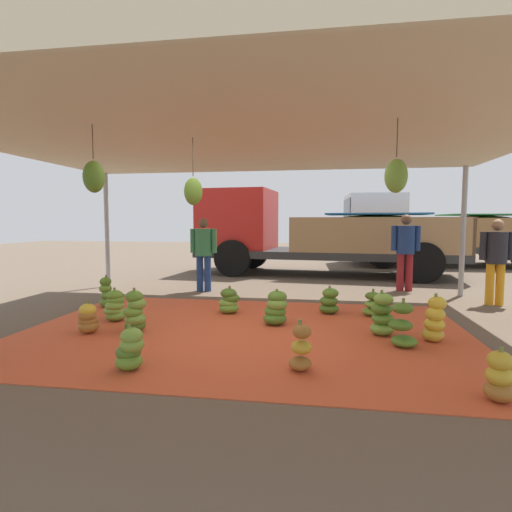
% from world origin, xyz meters
% --- Properties ---
extents(ground_plane, '(40.00, 40.00, 0.00)m').
position_xyz_m(ground_plane, '(0.00, 3.00, 0.00)').
color(ground_plane, brown).
extents(tarp_orange, '(5.97, 4.17, 0.01)m').
position_xyz_m(tarp_orange, '(0.00, 0.00, 0.01)').
color(tarp_orange, '#D1512D').
rests_on(tarp_orange, ground).
extents(tent_canopy, '(8.00, 7.00, 2.64)m').
position_xyz_m(tent_canopy, '(-0.00, -0.10, 2.56)').
color(tent_canopy, '#9EA0A5').
rests_on(tent_canopy, ground).
extents(banana_bunch_0, '(0.43, 0.45, 0.51)m').
position_xyz_m(banana_bunch_0, '(0.39, 0.45, 0.24)').
color(banana_bunch_0, '#477523').
rests_on(banana_bunch_0, tarp_orange).
extents(banana_bunch_1, '(0.38, 0.39, 0.47)m').
position_xyz_m(banana_bunch_1, '(-0.86, -1.58, 0.21)').
color(banana_bunch_1, '#60932D').
rests_on(banana_bunch_1, tarp_orange).
extents(banana_bunch_2, '(0.32, 0.32, 0.52)m').
position_xyz_m(banana_bunch_2, '(0.83, -1.33, 0.23)').
color(banana_bunch_2, '#996628').
rests_on(banana_bunch_2, tarp_orange).
extents(banana_bunch_3, '(0.34, 0.34, 0.43)m').
position_xyz_m(banana_bunch_3, '(-2.04, -0.41, 0.20)').
color(banana_bunch_3, '#996628').
rests_on(banana_bunch_3, tarp_orange).
extents(banana_bunch_4, '(0.35, 0.34, 0.56)m').
position_xyz_m(banana_bunch_4, '(-2.67, 1.20, 0.25)').
color(banana_bunch_4, '#518428').
rests_on(banana_bunch_4, tarp_orange).
extents(banana_bunch_5, '(0.34, 0.34, 0.46)m').
position_xyz_m(banana_bunch_5, '(2.49, -1.76, 0.20)').
color(banana_bunch_5, '#996628').
rests_on(banana_bunch_5, tarp_orange).
extents(banana_bunch_6, '(0.44, 0.44, 0.45)m').
position_xyz_m(banana_bunch_6, '(1.16, 1.27, 0.20)').
color(banana_bunch_6, '#477523').
rests_on(banana_bunch_6, tarp_orange).
extents(banana_bunch_7, '(0.40, 0.40, 0.50)m').
position_xyz_m(banana_bunch_7, '(-2.02, 0.27, 0.23)').
color(banana_bunch_7, '#6B9E38').
rests_on(banana_bunch_7, tarp_orange).
extents(banana_bunch_8, '(0.41, 0.41, 0.60)m').
position_xyz_m(banana_bunch_8, '(1.82, 0.12, 0.27)').
color(banana_bunch_8, '#6B9E38').
rests_on(banana_bunch_8, tarp_orange).
extents(banana_bunch_9, '(0.40, 0.42, 0.60)m').
position_xyz_m(banana_bunch_9, '(-1.44, -0.25, 0.27)').
color(banana_bunch_9, '#477523').
rests_on(banana_bunch_9, tarp_orange).
extents(banana_bunch_10, '(0.44, 0.43, 0.44)m').
position_xyz_m(banana_bunch_10, '(-0.45, 1.07, 0.20)').
color(banana_bunch_10, '#60932D').
rests_on(banana_bunch_10, tarp_orange).
extents(banana_bunch_11, '(0.42, 0.42, 0.58)m').
position_xyz_m(banana_bunch_11, '(1.98, -0.37, 0.25)').
color(banana_bunch_11, '#518428').
rests_on(banana_bunch_11, tarp_orange).
extents(banana_bunch_13, '(0.35, 0.36, 0.60)m').
position_xyz_m(banana_bunch_13, '(2.42, -0.09, 0.27)').
color(banana_bunch_13, gold).
rests_on(banana_bunch_13, tarp_orange).
extents(banana_bunch_14, '(0.39, 0.39, 0.43)m').
position_xyz_m(banana_bunch_14, '(1.84, 1.22, 0.18)').
color(banana_bunch_14, '#60932D').
rests_on(banana_bunch_14, tarp_orange).
extents(cargo_truck_main, '(7.25, 2.87, 2.40)m').
position_xyz_m(cargo_truck_main, '(0.81, 6.24, 1.18)').
color(cargo_truck_main, '#2D2D2D').
rests_on(cargo_truck_main, ground).
extents(cargo_truck_far, '(6.48, 2.82, 2.40)m').
position_xyz_m(cargo_truck_far, '(4.78, 9.23, 1.19)').
color(cargo_truck_far, '#2D2D2D').
rests_on(cargo_truck_far, ground).
extents(worker_0, '(0.57, 0.35, 1.57)m').
position_xyz_m(worker_0, '(-1.45, 3.03, 0.91)').
color(worker_0, navy).
rests_on(worker_0, ground).
extents(worker_1, '(0.60, 0.37, 1.64)m').
position_xyz_m(worker_1, '(2.81, 3.77, 0.96)').
color(worker_1, maroon).
rests_on(worker_1, ground).
extents(worker_2, '(0.56, 0.34, 1.53)m').
position_xyz_m(worker_2, '(4.09, 2.45, 0.90)').
color(worker_2, orange).
rests_on(worker_2, ground).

